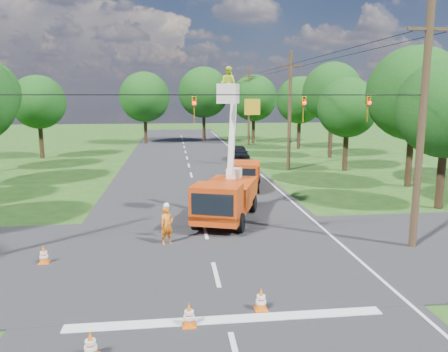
{
  "coord_description": "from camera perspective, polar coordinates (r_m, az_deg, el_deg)",
  "views": [
    {
      "loc": [
        -1.42,
        -14.48,
        6.23
      ],
      "look_at": [
        0.91,
        5.32,
        2.6
      ],
      "focal_mm": 35.0,
      "sensor_mm": 36.0,
      "label": 1
    }
  ],
  "objects": [
    {
      "name": "pole_right_near",
      "position": [
        19.27,
        24.42,
        6.06
      ],
      "size": [
        1.8,
        0.3,
        10.0
      ],
      "color": "#4C3823",
      "rests_on": "ground"
    },
    {
      "name": "traffic_cone_7",
      "position": [
        31.06,
        2.29,
        -0.59
      ],
      "size": [
        0.38,
        0.38,
        0.71
      ],
      "color": "orange",
      "rests_on": "ground"
    },
    {
      "name": "pole_right_mid",
      "position": [
        37.82,
        8.57,
        8.5
      ],
      "size": [
        1.8,
        0.3,
        10.0
      ],
      "color": "#4C3823",
      "rests_on": "ground"
    },
    {
      "name": "traffic_cone_0",
      "position": [
        12.54,
        -4.58,
        -17.64
      ],
      "size": [
        0.38,
        0.38,
        0.71
      ],
      "color": "orange",
      "rests_on": "ground"
    },
    {
      "name": "tree_right_d",
      "position": [
        46.41,
        13.97,
        10.57
      ],
      "size": [
        6.0,
        6.0,
        9.7
      ],
      "color": "#382616",
      "rests_on": "ground"
    },
    {
      "name": "traffic_cone_3",
      "position": [
        25.13,
        0.73,
        -3.2
      ],
      "size": [
        0.38,
        0.38,
        0.71
      ],
      "color": "orange",
      "rests_on": "ground"
    },
    {
      "name": "tree_right_b",
      "position": [
        32.88,
        23.6,
        9.83
      ],
      "size": [
        6.4,
        6.4,
        9.65
      ],
      "color": "#382616",
      "rests_on": "ground"
    },
    {
      "name": "pole_right_far",
      "position": [
        57.35,
        3.27,
        9.18
      ],
      "size": [
        1.8,
        0.3,
        10.0
      ],
      "color": "#4C3823",
      "rests_on": "ground"
    },
    {
      "name": "tree_right_a",
      "position": [
        26.99,
        27.11,
        7.79
      ],
      "size": [
        5.4,
        5.4,
        8.28
      ],
      "color": "#382616",
      "rests_on": "ground"
    },
    {
      "name": "tree_far_b",
      "position": [
        61.64,
        -2.67,
        10.85
      ],
      "size": [
        7.0,
        7.0,
        10.32
      ],
      "color": "#382616",
      "rests_on": "ground"
    },
    {
      "name": "signal_span",
      "position": [
        16.88,
        5.83,
        9.07
      ],
      "size": [
        18.0,
        0.29,
        1.07
      ],
      "color": "black",
      "rests_on": "ground"
    },
    {
      "name": "tree_left_f",
      "position": [
        48.37,
        -23.08,
        8.86
      ],
      "size": [
        5.4,
        5.4,
        8.4
      ],
      "color": "#382616",
      "rests_on": "ground"
    },
    {
      "name": "tree_right_c",
      "position": [
        38.39,
        15.84,
        8.56
      ],
      "size": [
        5.0,
        5.0,
        7.83
      ],
      "color": "#382616",
      "rests_on": "ground"
    },
    {
      "name": "traffic_cone_8",
      "position": [
        11.68,
        -17.04,
        -20.34
      ],
      "size": [
        0.38,
        0.38,
        0.71
      ],
      "color": "orange",
      "rests_on": "ground"
    },
    {
      "name": "tree_far_a",
      "position": [
        59.59,
        -10.34,
        10.12
      ],
      "size": [
        6.6,
        6.6,
        9.5
      ],
      "color": "#382616",
      "rests_on": "ground"
    },
    {
      "name": "traffic_cone_1",
      "position": [
        13.38,
        4.86,
        -15.76
      ],
      "size": [
        0.38,
        0.38,
        0.71
      ],
      "color": "orange",
      "rests_on": "ground"
    },
    {
      "name": "ground_worker",
      "position": [
        18.84,
        -7.47,
        -6.4
      ],
      "size": [
        0.73,
        0.67,
        1.68
      ],
      "primitive_type": "imported",
      "rotation": [
        0.0,
        0.0,
        0.57
      ],
      "color": "orange",
      "rests_on": "ground"
    },
    {
      "name": "stop_bar",
      "position": [
        12.96,
        0.43,
        -18.4
      ],
      "size": [
        9.0,
        0.45,
        0.02
      ],
      "primitive_type": "cube",
      "color": "silver",
      "rests_on": "ground"
    },
    {
      "name": "bucket_truck",
      "position": [
        21.92,
        0.26,
        -1.82
      ],
      "size": [
        4.08,
        6.42,
        7.69
      ],
      "rotation": [
        0.0,
        0.0,
        -0.34
      ],
      "color": "#CA3C0E",
      "rests_on": "ground"
    },
    {
      "name": "traffic_cone_2",
      "position": [
        24.01,
        0.48,
        -3.84
      ],
      "size": [
        0.38,
        0.38,
        0.71
      ],
      "color": "orange",
      "rests_on": "ground"
    },
    {
      "name": "second_truck",
      "position": [
        29.89,
        2.64,
        0.31
      ],
      "size": [
        3.07,
        5.64,
        2.0
      ],
      "rotation": [
        0.0,
        0.0,
        -0.22
      ],
      "color": "#CA3C0E",
      "rests_on": "ground"
    },
    {
      "name": "traffic_cone_4",
      "position": [
        18.04,
        -22.48,
        -9.49
      ],
      "size": [
        0.38,
        0.38,
        0.71
      ],
      "color": "orange",
      "rests_on": "ground"
    },
    {
      "name": "tree_far_c",
      "position": [
        59.49,
        3.9,
        10.13
      ],
      "size": [
        6.2,
        6.2,
        9.18
      ],
      "color": "#382616",
      "rests_on": "ground"
    },
    {
      "name": "ground",
      "position": [
        35.07,
        -4.3,
        0.06
      ],
      "size": [
        140.0,
        140.0,
        0.0
      ],
      "primitive_type": "plane",
      "color": "#1E4514",
      "rests_on": "ground"
    },
    {
      "name": "tree_right_e",
      "position": [
        53.68,
        9.88,
        9.72
      ],
      "size": [
        5.6,
        5.6,
        8.63
      ],
      "color": "#382616",
      "rests_on": "ground"
    },
    {
      "name": "distant_car",
      "position": [
        42.96,
        1.92,
        3.01
      ],
      "size": [
        1.92,
        4.54,
        1.53
      ],
      "primitive_type": "imported",
      "rotation": [
        0.0,
        0.0,
        -0.02
      ],
      "color": "black",
      "rests_on": "ground"
    },
    {
      "name": "road_main",
      "position": [
        35.07,
        -4.3,
        0.06
      ],
      "size": [
        12.0,
        100.0,
        0.06
      ],
      "primitive_type": "cube",
      "color": "black",
      "rests_on": "ground"
    },
    {
      "name": "road_cross",
      "position": [
        17.67,
        -1.71,
        -10.32
      ],
      "size": [
        56.0,
        10.0,
        0.07
      ],
      "primitive_type": "cube",
      "color": "black",
      "rests_on": "ground"
    },
    {
      "name": "edge_line",
      "position": [
        35.73,
        4.7,
        0.24
      ],
      "size": [
        0.12,
        90.0,
        0.02
      ],
      "primitive_type": "cube",
      "color": "silver",
      "rests_on": "ground"
    }
  ]
}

